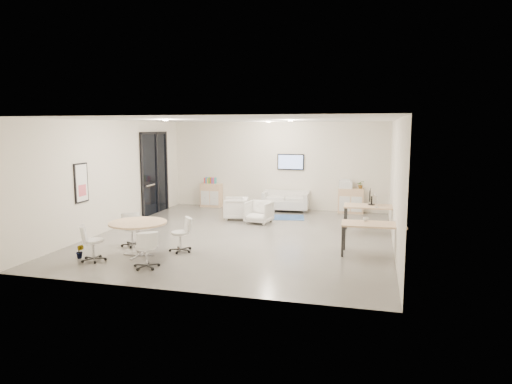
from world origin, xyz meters
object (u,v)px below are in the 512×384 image
object	(u,v)px
armchair_right	(259,211)
desk_rear	(371,208)
sideboard_right	(351,201)
round_table	(138,225)
loveseat	(286,202)
armchair_left	(236,207)
desk_front	(373,227)
sideboard_left	(211,195)

from	to	relation	value
armchair_right	desk_rear	distance (m)	3.48
sideboard_right	round_table	world-z (taller)	sideboard_right
loveseat	round_table	bearing A→B (deg)	-111.54
loveseat	armchair_left	distance (m)	2.31
sideboard_right	desk_front	distance (m)	5.45
armchair_left	armchair_right	world-z (taller)	armchair_left
desk_rear	loveseat	bearing A→B (deg)	135.06
sideboard_left	sideboard_right	world-z (taller)	sideboard_left
sideboard_left	round_table	world-z (taller)	sideboard_left
sideboard_left	loveseat	distance (m)	2.93
desk_rear	desk_front	xyz separation A→B (m)	(0.07, -2.34, -0.03)
sideboard_right	desk_rear	distance (m)	3.14
sideboard_right	armchair_left	size ratio (longest dim) A/B	1.12
sideboard_right	desk_rear	size ratio (longest dim) A/B	0.57
sideboard_left	armchair_left	bearing A→B (deg)	-52.25
sideboard_right	loveseat	world-z (taller)	sideboard_right
sideboard_right	armchair_right	size ratio (longest dim) A/B	1.14
armchair_right	round_table	bearing A→B (deg)	-103.66
desk_front	sideboard_right	bearing A→B (deg)	95.46
sideboard_right	loveseat	xyz separation A→B (m)	(-2.30, -0.18, -0.10)
desk_front	loveseat	bearing A→B (deg)	117.81
sideboard_left	desk_rear	distance (m)	6.69
loveseat	desk_front	world-z (taller)	desk_front
round_table	desk_rear	bearing A→B (deg)	35.87
loveseat	round_table	size ratio (longest dim) A/B	1.26
loveseat	desk_front	xyz separation A→B (m)	(3.09, -5.21, 0.35)
sideboard_right	loveseat	bearing A→B (deg)	-175.57
sideboard_left	round_table	xyz separation A→B (m)	(0.71, -6.84, 0.29)
desk_rear	armchair_right	bearing A→B (deg)	169.68
loveseat	armchair_right	size ratio (longest dim) A/B	2.20
loveseat	desk_rear	size ratio (longest dim) A/B	1.09
sideboard_right	desk_front	bearing A→B (deg)	-81.65
desk_front	round_table	world-z (taller)	round_table
sideboard_left	armchair_left	xyz separation A→B (m)	(1.62, -2.09, -0.05)
armchair_right	desk_front	world-z (taller)	armchair_right
sideboard_left	round_table	distance (m)	6.88
sideboard_left	desk_front	size ratio (longest dim) A/B	0.59
round_table	armchair_right	bearing A→B (deg)	67.27
loveseat	armchair_right	xyz separation A→B (m)	(-0.41, -2.33, 0.05)
desk_rear	sideboard_right	bearing A→B (deg)	101.86
sideboard_right	loveseat	distance (m)	2.31
sideboard_left	desk_front	xyz separation A→B (m)	(6.01, -5.39, 0.24)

